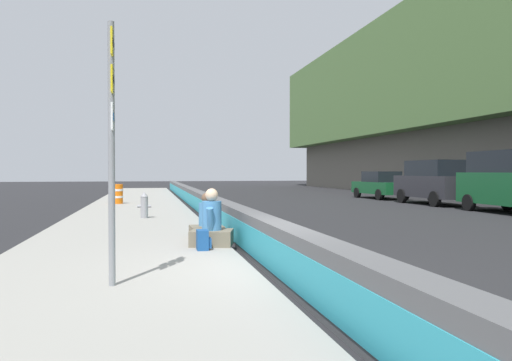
% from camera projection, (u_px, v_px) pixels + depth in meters
% --- Properties ---
extents(ground_plane, '(160.00, 160.00, 0.00)m').
position_uv_depth(ground_plane, '(282.00, 276.00, 8.02)').
color(ground_plane, '#232326').
rests_on(ground_plane, ground).
extents(sidewalk_strip, '(80.00, 4.40, 0.14)m').
position_uv_depth(sidewalk_strip, '(113.00, 279.00, 7.45)').
color(sidewalk_strip, gray).
rests_on(sidewalk_strip, ground_plane).
extents(jersey_barrier, '(76.00, 0.45, 0.85)m').
position_uv_depth(jersey_barrier, '(282.00, 250.00, 8.01)').
color(jersey_barrier, '#545456').
rests_on(jersey_barrier, ground_plane).
extents(route_sign_post, '(0.44, 0.09, 3.60)m').
position_uv_depth(route_sign_post, '(112.00, 133.00, 6.71)').
color(route_sign_post, gray).
rests_on(route_sign_post, sidewalk_strip).
extents(fire_hydrant, '(0.26, 0.46, 0.88)m').
position_uv_depth(fire_hydrant, '(144.00, 205.00, 16.53)').
color(fire_hydrant, gray).
rests_on(fire_hydrant, sidewalk_strip).
extents(seated_person_foreground, '(0.93, 1.02, 1.21)m').
position_uv_depth(seated_person_foreground, '(212.00, 227.00, 10.42)').
color(seated_person_foreground, '#706651').
rests_on(seated_person_foreground, sidewalk_strip).
extents(seated_person_middle, '(0.68, 0.79, 1.06)m').
position_uv_depth(seated_person_middle, '(207.00, 224.00, 11.58)').
color(seated_person_middle, '#706651').
rests_on(seated_person_middle, sidewalk_strip).
extents(backpack, '(0.32, 0.28, 0.40)m').
position_uv_depth(backpack, '(203.00, 240.00, 9.81)').
color(backpack, navy).
rests_on(backpack, sidewalk_strip).
extents(construction_barrel, '(0.54, 0.54, 0.95)m').
position_uv_depth(construction_barrel, '(117.00, 194.00, 23.88)').
color(construction_barrel, orange).
rests_on(construction_barrel, sidewalk_strip).
extents(parked_car_fourth, '(4.82, 2.11, 2.28)m').
position_uv_depth(parked_car_fourth, '(434.00, 182.00, 25.34)').
color(parked_car_fourth, '#28282D').
rests_on(parked_car_fourth, ground_plane).
extents(parked_car_midline, '(4.57, 2.08, 1.71)m').
position_uv_depth(parked_car_midline, '(381.00, 185.00, 30.78)').
color(parked_car_midline, '#145128').
rests_on(parked_car_midline, ground_plane).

